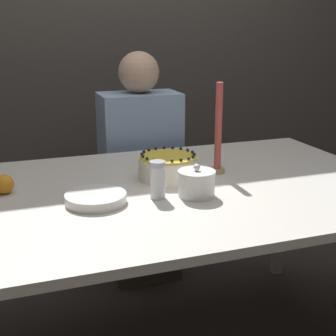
{
  "coord_description": "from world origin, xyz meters",
  "views": [
    {
      "loc": [
        -0.58,
        -1.52,
        1.3
      ],
      "look_at": [
        -0.01,
        0.09,
        0.79
      ],
      "focal_mm": 50.0,
      "sensor_mm": 36.0,
      "label": 1
    }
  ],
  "objects_px": {
    "cake": "(168,167)",
    "person_man_blue_shirt": "(141,182)",
    "sugar_bowl": "(196,183)",
    "candle": "(218,136)",
    "sugar_shaker": "(158,180)"
  },
  "relations": [
    {
      "from": "cake",
      "to": "candle",
      "type": "height_order",
      "value": "candle"
    },
    {
      "from": "sugar_bowl",
      "to": "sugar_shaker",
      "type": "bearing_deg",
      "value": 170.12
    },
    {
      "from": "candle",
      "to": "cake",
      "type": "bearing_deg",
      "value": -178.45
    },
    {
      "from": "cake",
      "to": "sugar_shaker",
      "type": "relative_size",
      "value": 1.75
    },
    {
      "from": "sugar_shaker",
      "to": "candle",
      "type": "bearing_deg",
      "value": 32.26
    },
    {
      "from": "sugar_bowl",
      "to": "candle",
      "type": "bearing_deg",
      "value": 50.57
    },
    {
      "from": "sugar_bowl",
      "to": "person_man_blue_shirt",
      "type": "height_order",
      "value": "person_man_blue_shirt"
    },
    {
      "from": "cake",
      "to": "person_man_blue_shirt",
      "type": "xyz_separation_m",
      "value": [
        0.07,
        0.64,
        -0.27
      ]
    },
    {
      "from": "cake",
      "to": "sugar_bowl",
      "type": "bearing_deg",
      "value": -82.66
    },
    {
      "from": "candle",
      "to": "person_man_blue_shirt",
      "type": "relative_size",
      "value": 0.3
    },
    {
      "from": "sugar_shaker",
      "to": "cake",
      "type": "bearing_deg",
      "value": 61.54
    },
    {
      "from": "cake",
      "to": "person_man_blue_shirt",
      "type": "relative_size",
      "value": 0.19
    },
    {
      "from": "candle",
      "to": "person_man_blue_shirt",
      "type": "bearing_deg",
      "value": 102.21
    },
    {
      "from": "cake",
      "to": "candle",
      "type": "xyz_separation_m",
      "value": [
        0.21,
        0.01,
        0.11
      ]
    },
    {
      "from": "cake",
      "to": "person_man_blue_shirt",
      "type": "height_order",
      "value": "person_man_blue_shirt"
    }
  ]
}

